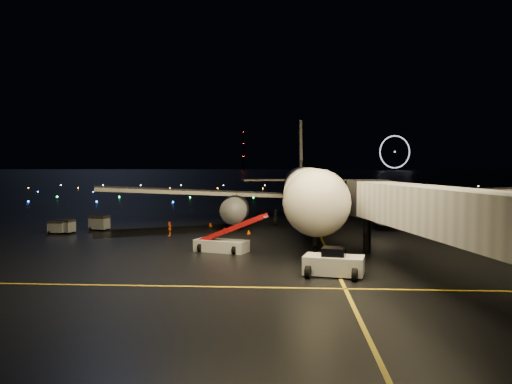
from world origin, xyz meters
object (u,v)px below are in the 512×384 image
belt_loader (221,233)px  baggage_cart_2 (65,226)px  airliner (305,165)px  crew_c (169,229)px  baggage_cart_1 (57,227)px  baggage_cart_0 (99,223)px  pushback_tug (334,261)px

belt_loader → baggage_cart_2: size_ratio=3.74×
airliner → baggage_cart_2: airliner is taller
crew_c → baggage_cart_1: size_ratio=0.91×
airliner → baggage_cart_2: size_ratio=29.38×
airliner → baggage_cart_0: airliner is taller
baggage_cart_0 → baggage_cart_2: 4.06m
pushback_tug → baggage_cart_0: bearing=151.0°
crew_c → baggage_cart_0: size_ratio=0.76×
pushback_tug → crew_c: bearing=143.5°
baggage_cart_1 → baggage_cart_2: 0.91m
belt_loader → crew_c: bearing=144.8°
baggage_cart_0 → baggage_cart_2: size_ratio=1.11×
pushback_tug → baggage_cart_0: size_ratio=2.00×
airliner → baggage_cart_1: bearing=-158.1°
pushback_tug → belt_loader: size_ratio=0.59×
baggage_cart_1 → belt_loader: bearing=-26.0°
crew_c → baggage_cart_1: 13.40m
baggage_cart_0 → baggage_cart_1: size_ratio=1.19×
crew_c → baggage_cart_0: (-9.59, 4.16, 0.10)m
pushback_tug → baggage_cart_2: bearing=157.5°
baggage_cart_0 → baggage_cart_1: bearing=-126.9°
pushback_tug → baggage_cart_1: (-29.83, 19.97, -0.25)m
airliner → baggage_cart_1: airliner is taller
baggage_cart_1 → crew_c: bearing=-2.6°
belt_loader → baggage_cart_1: bearing=171.0°
airliner → belt_loader: size_ratio=7.86×
crew_c → baggage_cart_0: bearing=-138.0°
belt_loader → baggage_cart_1: 23.12m
baggage_cart_1 → airliner: bearing=23.4°
crew_c → pushback_tug: bearing=16.3°
airliner → crew_c: (-15.52, -12.57, -7.11)m
belt_loader → baggage_cart_0: bearing=158.9°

